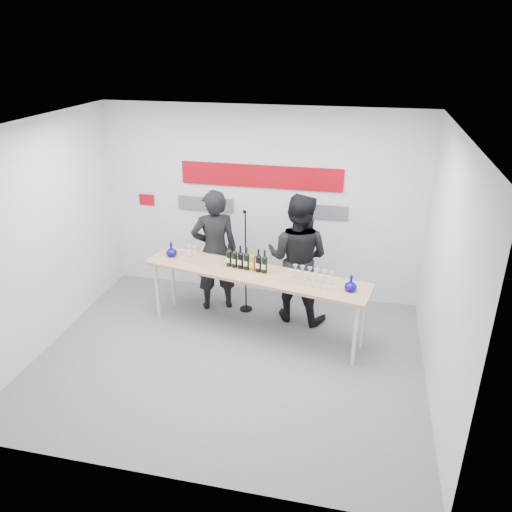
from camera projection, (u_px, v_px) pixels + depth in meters
The scene contains 12 objects.
ground at pixel (229, 358), 6.58m from camera, with size 5.00×5.00×0.00m, color slate.
back_wall at pixel (261, 204), 7.76m from camera, with size 5.00×0.04×3.00m, color silver.
signage at pixel (257, 185), 7.62m from camera, with size 3.38×0.02×0.79m.
tasting_table at pixel (254, 277), 6.82m from camera, with size 3.23×1.25×0.95m.
wine_bottles at pixel (246, 258), 6.81m from camera, with size 0.62×0.19×0.33m.
decanter_left at pixel (171, 249), 7.24m from camera, with size 0.16×0.16×0.21m, color #0A0680, non-canonical shape.
decanter_right at pixel (351, 283), 6.26m from camera, with size 0.16×0.16×0.21m, color #0A0680, non-canonical shape.
glasses_left at pixel (190, 255), 7.11m from camera, with size 0.26×0.26×0.18m.
glasses_right at pixel (311, 277), 6.46m from camera, with size 0.59×0.32×0.18m.
presenter_left at pixel (215, 251), 7.48m from camera, with size 0.69×0.45×1.90m, color black.
presenter_right at pixel (298, 258), 7.17m from camera, with size 0.94×0.73×1.93m, color black.
mic_stand at pixel (246, 281), 7.55m from camera, with size 0.19×0.19×1.64m.
Camera 1 is at (1.53, -5.26, 3.91)m, focal length 35.00 mm.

